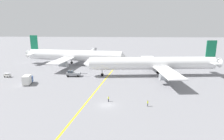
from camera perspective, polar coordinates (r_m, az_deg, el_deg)
The scene contains 10 objects.
ground_plane at distance 55.71m, azimuth -1.47°, elevation -10.22°, with size 600.00×600.00×0.00m, color gray.
taxiway_stripe at distance 65.49m, azimuth -5.16°, elevation -6.60°, with size 0.50×120.00×0.01m, color yellow.
airliner_at_gate_left at distance 109.71m, azimuth -10.96°, elevation 4.18°, with size 57.57×43.46×16.16m.
airliner_being_pushed at distance 86.97m, azimuth 11.99°, elevation 1.89°, with size 60.28×47.90×15.41m.
pushback_tug at distance 86.52m, azimuth -11.30°, elevation -1.02°, with size 9.08×3.48×2.94m.
gse_catering_truck_tall at distance 80.35m, azimuth -23.46°, elevation -2.61°, with size 3.25×6.13×3.50m.
gse_baggage_cart_near_cluster at distance 95.06m, azimuth -28.31°, elevation -1.34°, with size 2.98×2.06×1.71m.
ground_crew_wing_walker_right at distance 57.71m, azimuth -1.03°, elevation -8.45°, with size 0.36×0.36×1.63m.
ground_crew_marshaller_foreground at distance 55.49m, azimuth 10.38°, elevation -9.52°, with size 0.36×0.36×1.74m.
jet_bridge at distance 134.76m, azimuth -5.56°, elevation 5.46°, with size 4.69×20.77×5.88m.
Camera 1 is at (4.15, -50.95, 22.15)m, focal length 31.29 mm.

